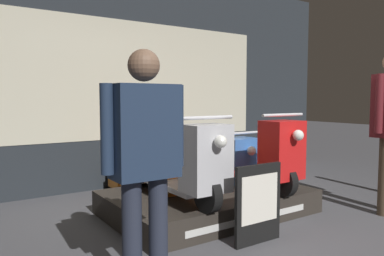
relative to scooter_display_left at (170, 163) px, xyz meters
name	(u,v)px	position (x,y,z in m)	size (l,w,h in m)	color
ground_plane	(307,250)	(0.57, -1.31, -0.61)	(30.00, 30.00, 0.00)	#4C4C51
shop_wall_back	(143,77)	(0.57, 1.78, 0.99)	(7.38, 0.09, 3.20)	#23282D
display_platform	(208,201)	(0.49, 0.01, -0.48)	(2.17, 1.42, 0.25)	#2D2823
scooter_display_left	(170,163)	(0.00, 0.00, 0.00)	(0.57, 1.73, 0.87)	black
scooter_display_right	(242,155)	(0.98, 0.00, 0.00)	(0.57, 1.73, 0.87)	black
scooter_backrow_0	(149,174)	(0.14, 0.78, -0.25)	(0.57, 1.73, 0.87)	black
scooter_backrow_1	(209,166)	(1.08, 0.78, -0.25)	(0.57, 1.73, 0.87)	black
person_left_browsing	(145,151)	(-0.87, -1.14, 0.33)	(0.59, 0.24, 1.60)	#232838
price_sign_board	(258,204)	(0.33, -0.96, -0.25)	(0.51, 0.04, 0.71)	black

